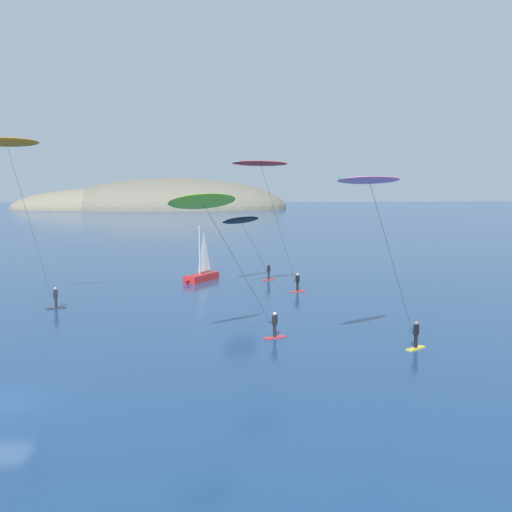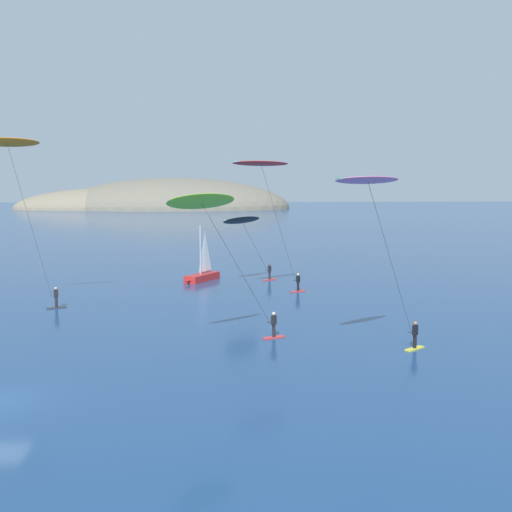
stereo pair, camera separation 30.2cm
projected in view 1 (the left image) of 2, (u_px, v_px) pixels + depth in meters
The scene contains 8 objects.
ground_plane at pixel (0, 402), 29.37m from camera, with size 600.00×600.00×0.00m, color navy.
headland_island at pixel (156, 209), 244.48m from camera, with size 104.13×53.94×23.44m.
sailboat_near at pixel (200, 275), 65.37m from camera, with size 3.85×5.60×5.70m.
kitesurfer_lime at pixel (210, 213), 36.97m from camera, with size 7.52×6.23×9.49m.
kitesurfer_red at pixel (264, 174), 55.23m from camera, with size 7.19×5.61×11.91m.
kitesurfer_orange at pixel (12, 159), 48.73m from camera, with size 6.13×3.06×13.46m.
kitesurfer_black at pixel (243, 225), 62.62m from camera, with size 5.94×5.71×6.82m.
kitesurfer_pink at pixel (375, 197), 35.16m from camera, with size 6.74×5.20×10.44m.
Camera 1 is at (9.98, -29.09, 10.02)m, focal length 45.00 mm.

